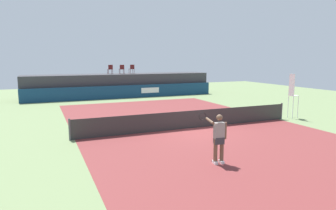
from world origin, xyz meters
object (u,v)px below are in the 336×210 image
at_px(umpire_chair, 293,93).
at_px(net_post_far, 281,111).
at_px(spectator_chair_left, 122,69).
at_px(tennis_player, 218,137).
at_px(net_post_near, 70,129).
at_px(spectator_chair_far_left, 110,69).
at_px(tennis_ball, 140,129).
at_px(spectator_chair_center, 132,69).

distance_m(umpire_chair, net_post_far, 1.35).
height_order(spectator_chair_left, tennis_player, spectator_chair_left).
distance_m(spectator_chair_left, net_post_near, 16.47).
height_order(spectator_chair_far_left, spectator_chair_left, same).
bearing_deg(tennis_ball, spectator_chair_far_left, 83.27).
relative_size(spectator_chair_far_left, net_post_near, 0.89).
relative_size(spectator_chair_left, tennis_player, 0.50).
height_order(net_post_far, tennis_ball, net_post_far).
xyz_separation_m(spectator_chair_left, spectator_chair_center, (1.10, 0.29, 0.00)).
distance_m(spectator_chair_left, umpire_chair, 16.56).
xyz_separation_m(umpire_chair, net_post_far, (-0.81, -0.00, -1.09)).
relative_size(umpire_chair, net_post_near, 2.76).
height_order(spectator_chair_center, tennis_player, spectator_chair_center).
bearing_deg(tennis_player, tennis_ball, 99.61).
xyz_separation_m(spectator_chair_far_left, net_post_near, (-5.26, -15.28, -2.19)).
bearing_deg(tennis_player, spectator_chair_far_left, 87.97).
bearing_deg(net_post_far, net_post_near, 180.00).
bearing_deg(tennis_ball, tennis_player, -80.39).
bearing_deg(spectator_chair_far_left, umpire_chair, -62.52).
bearing_deg(spectator_chair_far_left, spectator_chair_left, -12.63).
bearing_deg(net_post_far, spectator_chair_center, 107.92).
distance_m(spectator_chair_center, net_post_near, 17.18).
bearing_deg(spectator_chair_center, spectator_chair_left, -165.03).
distance_m(umpire_chair, tennis_ball, 9.82).
bearing_deg(tennis_ball, spectator_chair_center, 75.08).
height_order(spectator_chair_far_left, tennis_ball, spectator_chair_far_left).
distance_m(net_post_far, tennis_player, 9.48).
relative_size(umpire_chair, tennis_ball, 40.59).
distance_m(spectator_chair_far_left, tennis_ball, 14.97).
bearing_deg(net_post_far, spectator_chair_far_left, 115.05).
relative_size(spectator_chair_left, net_post_far, 0.89).
height_order(tennis_player, tennis_ball, tennis_player).
height_order(spectator_chair_left, tennis_ball, spectator_chair_left).
xyz_separation_m(net_post_near, tennis_ball, (3.53, 0.65, -0.46)).
distance_m(net_post_near, tennis_ball, 3.62).
distance_m(spectator_chair_far_left, net_post_near, 16.31).
height_order(spectator_chair_far_left, spectator_chair_center, same).
bearing_deg(spectator_chair_center, net_post_far, -72.08).
bearing_deg(spectator_chair_left, umpire_chair, -65.46).
bearing_deg(net_post_near, spectator_chair_left, 67.13).
height_order(net_post_near, net_post_far, same).
xyz_separation_m(umpire_chair, tennis_ball, (-9.67, 0.65, -1.55)).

